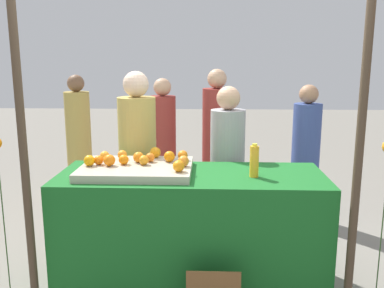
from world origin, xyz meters
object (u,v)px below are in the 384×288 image
Objects in this scene: stall_counter at (191,231)px; orange_1 at (105,156)px; vendor_left at (138,171)px; orange_0 at (122,155)px; vendor_right at (227,177)px; juice_bottle at (254,161)px.

orange_1 is (-0.70, 0.15, 0.56)m from stall_counter.
stall_counter is 0.84m from vendor_left.
orange_0 is 1.01m from vendor_right.
stall_counter is at bearing -18.43° from orange_0.
vendor_right is at bearing 2.65° from vendor_left.
orange_0 is 0.05× the size of vendor_right.
stall_counter is 0.74m from vendor_right.
juice_bottle reaches higher than orange_1.
vendor_right reaches higher than stall_counter.
orange_1 is 0.30× the size of juice_bottle.
orange_0 is at bearing -98.15° from vendor_left.
vendor_left is at bearing -177.35° from vendor_right.
stall_counter is 0.75m from juice_bottle.
vendor_right is (0.30, 0.62, 0.26)m from stall_counter.
orange_0 is at bearing 161.57° from stall_counter.
vendor_left reaches higher than juice_bottle.
orange_1 is at bearing -154.97° from vendor_right.
orange_1 is 1.15m from vendor_right.
juice_bottle is at bearing -76.37° from vendor_right.
vendor_left is (0.06, 0.39, -0.24)m from orange_0.
stall_counter is 0.82m from orange_0.
orange_0 is 0.05× the size of vendor_left.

